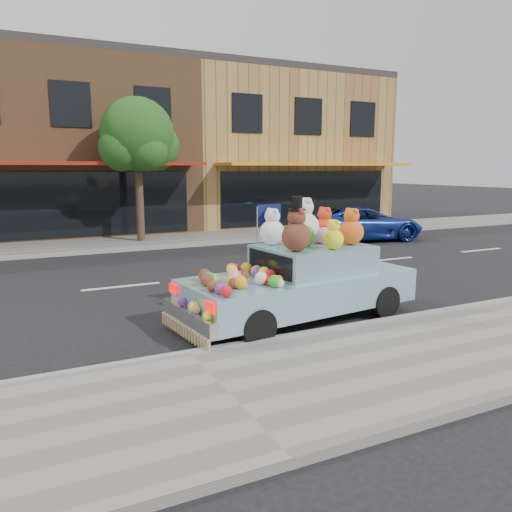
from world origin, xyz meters
TOP-DOWN VIEW (x-y plane):
  - ground at (0.00, 0.00)m, footprint 120.00×120.00m
  - near_sidewalk at (0.00, -6.50)m, footprint 60.00×3.00m
  - far_sidewalk at (0.00, 6.50)m, footprint 60.00×3.00m
  - near_kerb at (0.00, -5.00)m, footprint 60.00×0.12m
  - far_kerb at (0.00, 5.00)m, footprint 60.00×0.12m
  - storefront_mid at (0.00, 11.97)m, footprint 10.00×9.80m
  - storefront_right at (10.00, 11.97)m, footprint 10.00×9.80m
  - street_tree at (2.03, 6.55)m, footprint 3.00×2.70m
  - car_blue at (9.89, 3.72)m, footprint 4.90×2.82m
  - art_car at (2.48, -3.99)m, footprint 4.65×2.24m

SIDE VIEW (x-z plane):
  - ground at x=0.00m, z-range 0.00..0.00m
  - near_sidewalk at x=0.00m, z-range 0.00..0.12m
  - far_sidewalk at x=0.00m, z-range 0.00..0.12m
  - near_kerb at x=0.00m, z-range 0.00..0.13m
  - far_kerb at x=0.00m, z-range 0.00..0.13m
  - car_blue at x=9.89m, z-range 0.00..1.28m
  - art_car at x=2.48m, z-range -0.34..1.94m
  - storefront_mid at x=0.00m, z-range -0.01..7.29m
  - storefront_right at x=10.00m, z-range -0.01..7.29m
  - street_tree at x=2.03m, z-range 1.08..6.30m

